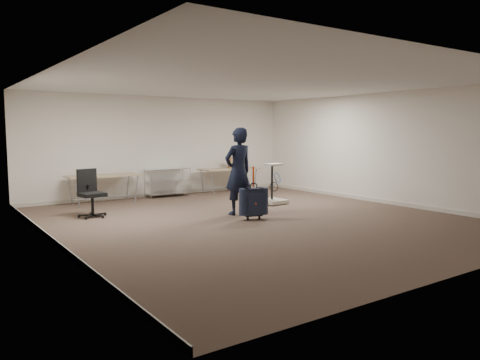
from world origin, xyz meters
TOP-DOWN VIEW (x-y plane):
  - ground at (0.00, 0.00)m, footprint 9.00×9.00m
  - room_shell at (0.00, 1.38)m, footprint 8.00×9.00m
  - folding_table_left at (-1.90, 3.95)m, footprint 1.80×0.75m
  - folding_table_right at (1.90, 3.95)m, footprint 1.80×0.75m
  - wire_shelf at (0.00, 4.20)m, footprint 1.22×0.47m
  - person at (0.04, 0.74)m, footprint 0.73×0.51m
  - suitcase at (-0.05, 0.04)m, footprint 0.45×0.34m
  - office_chair at (-2.73, 2.27)m, footprint 0.62×0.62m
  - equipment_cart at (1.61, 1.46)m, footprint 0.59×0.59m
  - cardboard_box at (2.15, 3.94)m, footprint 0.52×0.44m

SIDE VIEW (x-z plane):
  - ground at x=0.00m, z-range 0.00..0.00m
  - room_shell at x=0.00m, z-range -4.45..4.55m
  - equipment_cart at x=1.61m, z-range -0.24..0.78m
  - office_chair at x=-2.73m, z-range -0.20..0.82m
  - suitcase at x=-0.05m, z-range -0.18..0.93m
  - wire_shelf at x=0.00m, z-range 0.04..0.84m
  - folding_table_left at x=-1.90m, z-range 0.31..1.04m
  - folding_table_right at x=1.90m, z-range 0.31..1.04m
  - cardboard_box at x=2.15m, z-range 0.73..1.06m
  - person at x=0.04m, z-range 0.00..1.92m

